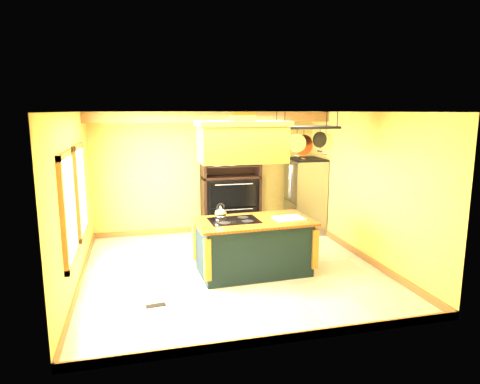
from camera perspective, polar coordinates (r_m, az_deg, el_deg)
name	(u,v)px	position (r m, az deg, el deg)	size (l,w,h in m)	color
floor	(232,269)	(7.56, -1.09, -10.27)	(5.00, 5.00, 0.00)	beige
ceiling	(231,112)	(7.06, -1.16, 10.64)	(5.00, 5.00, 0.00)	white
wall_back	(207,173)	(9.61, -4.43, 2.57)	(5.00, 0.02, 2.70)	gold
wall_front	(281,234)	(4.85, 5.45, -5.65)	(5.00, 0.02, 2.70)	gold
wall_left	(74,201)	(7.08, -21.26, -1.09)	(0.02, 5.00, 2.70)	gold
wall_right	(365,187)	(8.11, 16.38, 0.63)	(0.02, 5.00, 2.70)	gold
ceiling_beam	(213,117)	(8.73, -3.66, 9.93)	(5.00, 0.15, 0.20)	#98622F
window_near	(69,209)	(6.29, -21.87, -2.09)	(0.06, 1.06, 1.56)	#98622F
window_far	(81,191)	(7.65, -20.48, 0.18)	(0.06, 1.06, 1.56)	#98622F
kitchen_island	(253,246)	(7.29, 1.78, -7.20)	(2.00, 1.17, 1.11)	#13282D
range_hood	(242,140)	(6.89, 0.27, 6.89)	(1.45, 0.82, 0.80)	#C48131
pot_rack	(306,134)	(7.25, 8.82, 7.68)	(1.09, 0.50, 0.72)	black
refrigerator	(305,198)	(9.72, 8.68, -0.74)	(0.71, 0.84, 1.64)	gray
hutch	(230,194)	(9.54, -1.30, -0.32)	(1.29, 0.58, 2.27)	black
floor_register	(156,305)	(6.38, -11.18, -14.61)	(0.28, 0.12, 0.01)	black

